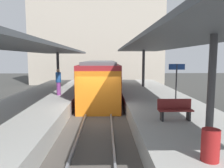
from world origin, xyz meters
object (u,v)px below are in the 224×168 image
object	(u,v)px
platform_sign	(177,74)
litter_bin	(210,145)
passenger_near_bench	(58,82)
platform_bench	(175,109)
commuter_train	(100,81)

from	to	relation	value
platform_sign	litter_bin	xyz separation A→B (m)	(-1.41, -7.03, -1.22)
passenger_near_bench	platform_bench	bearing A→B (deg)	-45.80
platform_sign	litter_bin	bearing A→B (deg)	-101.31
commuter_train	passenger_near_bench	xyz separation A→B (m)	(-2.81, -2.54, 0.21)
litter_bin	passenger_near_bench	size ratio (longest dim) A/B	0.45
commuter_train	platform_sign	size ratio (longest dim) A/B	4.73
platform_bench	passenger_near_bench	size ratio (longest dim) A/B	0.78
commuter_train	platform_bench	world-z (taller)	commuter_train
platform_bench	litter_bin	size ratio (longest dim) A/B	1.75
platform_bench	litter_bin	distance (m)	3.58
platform_sign	passenger_near_bench	bearing A→B (deg)	158.84
platform_sign	passenger_near_bench	world-z (taller)	platform_sign
platform_sign	litter_bin	distance (m)	7.27
passenger_near_bench	platform_sign	bearing A→B (deg)	-21.16
commuter_train	passenger_near_bench	size ratio (longest dim) A/B	5.82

